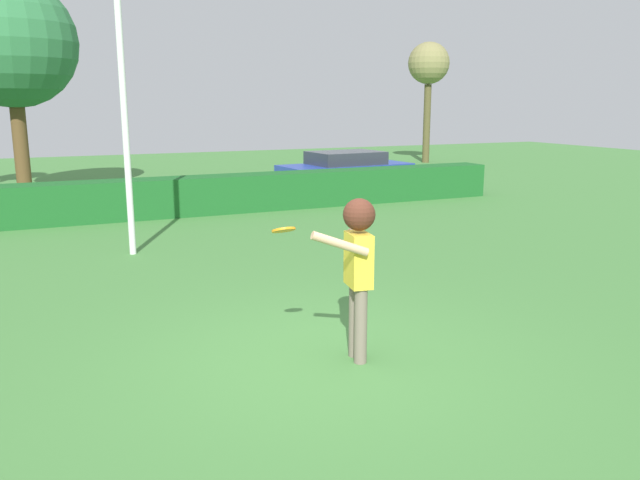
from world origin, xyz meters
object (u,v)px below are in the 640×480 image
frisbee (284,230)px  willow_tree (429,66)px  maple_tree (11,43)px  parked_car_blue (346,169)px  person (358,258)px  lamppost (120,52)px

frisbee → willow_tree: willow_tree is taller
maple_tree → frisbee: bearing=-80.6°
frisbee → maple_tree: bearing=99.4°
parked_car_blue → maple_tree: (-9.31, 2.88, 3.73)m
person → maple_tree: 15.90m
frisbee → willow_tree: 24.50m
frisbee → maple_tree: size_ratio=0.04×
maple_tree → willow_tree: 17.67m
frisbee → lamppost: bearing=96.5°
willow_tree → lamppost: bearing=-138.9°
parked_car_blue → frisbee: bearing=-119.2°
person → lamppost: 6.83m
person → lamppost: (-1.48, 6.18, 2.49)m
person → willow_tree: willow_tree is taller
willow_tree → person: bearing=-125.3°
lamppost → frisbee: bearing=-83.5°
lamppost → willow_tree: bearing=41.1°
lamppost → maple_tree: size_ratio=1.05×
frisbee → maple_tree: 15.56m
parked_car_blue → willow_tree: (7.81, 7.23, 3.67)m
lamppost → maple_tree: 9.24m
frisbee → parked_car_blue: size_ratio=0.06×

